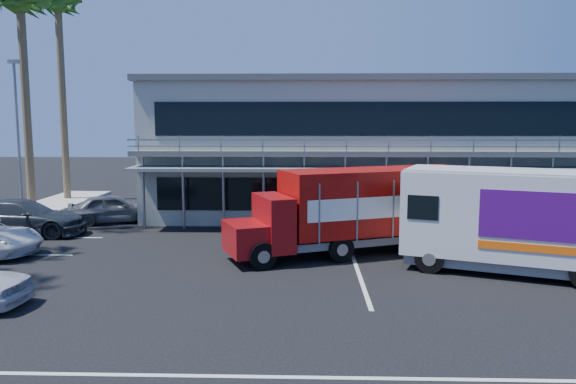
{
  "coord_description": "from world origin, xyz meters",
  "views": [
    {
      "loc": [
        0.17,
        -16.75,
        5.18
      ],
      "look_at": [
        -0.51,
        5.42,
        2.3
      ],
      "focal_mm": 35.0,
      "sensor_mm": 36.0,
      "label": 1
    }
  ],
  "objects": [
    {
      "name": "ground",
      "position": [
        0.0,
        0.0,
        0.0
      ],
      "size": [
        120.0,
        120.0,
        0.0
      ],
      "primitive_type": "plane",
      "color": "black",
      "rests_on": "ground"
    },
    {
      "name": "building",
      "position": [
        3.0,
        14.94,
        3.66
      ],
      "size": [
        22.4,
        12.0,
        7.3
      ],
      "color": "#A4A99A",
      "rests_on": "ground"
    },
    {
      "name": "palm_e",
      "position": [
        -14.7,
        13.0,
        10.57
      ],
      "size": [
        2.8,
        2.8,
        12.25
      ],
      "color": "brown",
      "rests_on": "ground"
    },
    {
      "name": "palm_f",
      "position": [
        -15.1,
        18.5,
        11.47
      ],
      "size": [
        2.8,
        2.8,
        13.25
      ],
      "color": "brown",
      "rests_on": "ground"
    },
    {
      "name": "light_pole_far",
      "position": [
        -14.2,
        11.0,
        4.5
      ],
      "size": [
        0.5,
        0.25,
        8.09
      ],
      "color": "gray",
      "rests_on": "ground"
    },
    {
      "name": "red_truck",
      "position": [
        2.38,
        4.74,
        1.8
      ],
      "size": [
        9.84,
        5.75,
        3.27
      ],
      "rotation": [
        0.0,
        0.0,
        0.39
      ],
      "color": "maroon",
      "rests_on": "ground"
    },
    {
      "name": "white_van",
      "position": [
        7.18,
        2.0,
        1.86
      ],
      "size": [
        7.57,
        4.91,
        3.5
      ],
      "rotation": [
        0.0,
        0.0,
        -0.37
      ],
      "color": "silver",
      "rests_on": "ground"
    },
    {
      "name": "parked_car_d",
      "position": [
        -12.5,
        7.6,
        0.81
      ],
      "size": [
        5.65,
        2.47,
        1.62
      ],
      "primitive_type": "imported",
      "rotation": [
        0.0,
        0.0,
        1.61
      ],
      "color": "#272D34",
      "rests_on": "ground"
    },
    {
      "name": "parked_car_e",
      "position": [
        -9.5,
        10.8,
        0.73
      ],
      "size": [
        4.63,
        3.16,
        1.46
      ],
      "primitive_type": "imported",
      "rotation": [
        0.0,
        0.0,
        1.94
      ],
      "color": "slate",
      "rests_on": "ground"
    }
  ]
}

